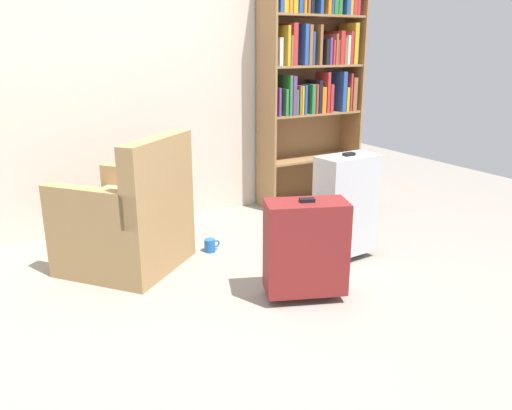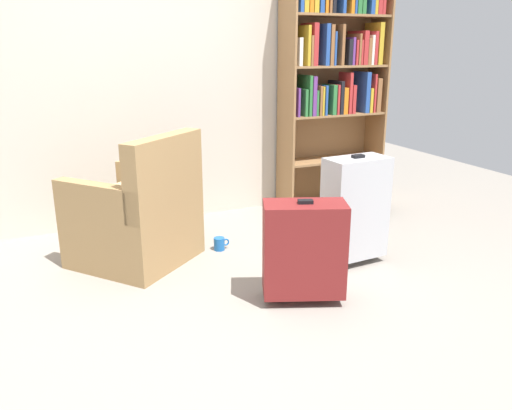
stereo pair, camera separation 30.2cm
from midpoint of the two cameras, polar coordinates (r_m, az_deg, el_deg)
The scene contains 8 objects.
ground_plane at distance 2.95m, azimuth -4.97°, elevation -12.12°, with size 8.24×8.24×0.00m, color gray.
back_wall at distance 4.32m, azimuth -16.17°, elevation 14.69°, with size 4.71×0.10×2.60m, color beige.
bookshelf at distance 4.79m, azimuth 4.38°, elevation 14.72°, with size 0.97×0.32×2.10m.
armchair at distance 3.58m, azimuth -16.29°, elevation -1.84°, with size 0.99×0.99×0.90m.
mug at distance 3.80m, azimuth -7.38°, elevation -4.49°, with size 0.12×0.08×0.10m.
storage_box at distance 4.64m, azimuth 7.55°, elevation 0.73°, with size 0.47×0.24×0.26m.
suitcase_dark_red at distance 3.00m, azimuth 2.66°, elevation -4.74°, with size 0.52×0.39×0.62m.
suitcase_silver at distance 3.57m, azimuth 7.59°, elevation -0.03°, with size 0.44×0.26×0.76m.
Camera 1 is at (-1.19, -2.28, 1.45)m, focal length 36.12 mm.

